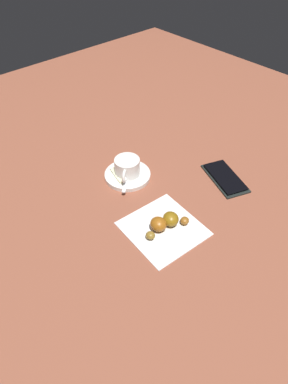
{
  "coord_description": "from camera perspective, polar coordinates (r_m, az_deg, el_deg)",
  "views": [
    {
      "loc": [
        -0.46,
        0.41,
        0.59
      ],
      "look_at": [
        -0.02,
        0.01,
        0.03
      ],
      "focal_mm": 31.81,
      "sensor_mm": 36.0,
      "label": 1
    }
  ],
  "objects": [
    {
      "name": "ground_plane",
      "position": [
        0.86,
        -0.43,
        -0.53
      ],
      "size": [
        1.8,
        1.8,
        0.0
      ],
      "primitive_type": "plane",
      "color": "brown"
    },
    {
      "name": "saucer",
      "position": [
        0.91,
        -2.77,
        2.84
      ],
      "size": [
        0.12,
        0.12,
        0.01
      ],
      "primitive_type": "cylinder",
      "color": "white",
      "rests_on": "ground"
    },
    {
      "name": "espresso_cup",
      "position": [
        0.89,
        -2.85,
        4.19
      ],
      "size": [
        0.07,
        0.08,
        0.05
      ],
      "color": "white",
      "rests_on": "saucer"
    },
    {
      "name": "teaspoon",
      "position": [
        0.9,
        -2.66,
        3.45
      ],
      "size": [
        0.09,
        0.1,
        0.01
      ],
      "color": "silver",
      "rests_on": "saucer"
    },
    {
      "name": "sugar_packet",
      "position": [
        0.89,
        -4.46,
        2.84
      ],
      "size": [
        0.07,
        0.03,
        0.01
      ],
      "primitive_type": "cube",
      "rotation": [
        0.0,
        0.0,
        9.17
      ],
      "color": "beige",
      "rests_on": "saucer"
    },
    {
      "name": "napkin",
      "position": [
        0.78,
        3.23,
        -6.09
      ],
      "size": [
        0.18,
        0.17,
        0.0
      ],
      "primitive_type": "cube",
      "rotation": [
        0.0,
        0.0,
        -0.08
      ],
      "color": "silver",
      "rests_on": "ground"
    },
    {
      "name": "croissant",
      "position": [
        0.77,
        3.55,
        -5.11
      ],
      "size": [
        0.06,
        0.12,
        0.03
      ],
      "color": "brown",
      "rests_on": "napkin"
    },
    {
      "name": "cell_phone",
      "position": [
        0.92,
        13.42,
        2.35
      ],
      "size": [
        0.16,
        0.12,
        0.01
      ],
      "color": "black",
      "rests_on": "ground"
    }
  ]
}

